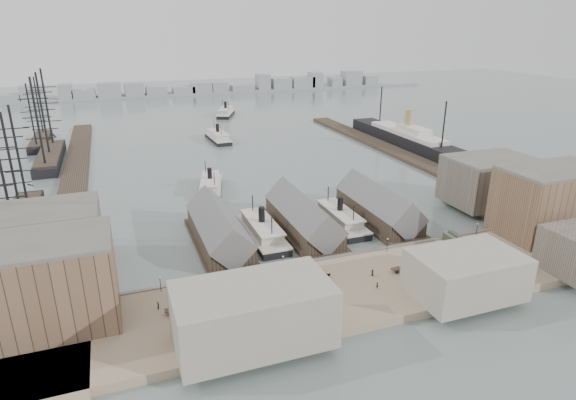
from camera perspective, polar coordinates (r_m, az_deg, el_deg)
name	(u,v)px	position (r m, az deg, el deg)	size (l,w,h in m)	color
ground	(326,256)	(134.04, 4.48, -6.59)	(900.00, 900.00, 0.00)	slate
quay	(360,288)	(117.98, 8.58, -10.23)	(180.00, 30.00, 2.00)	gray
seawall	(334,260)	(129.35, 5.45, -7.10)	(180.00, 1.20, 2.30)	#59544C
west_wharf	(75,176)	(217.25, -23.93, 2.56)	(10.00, 220.00, 1.60)	#2D231C
east_wharf	(394,151)	(243.92, 12.46, 5.65)	(10.00, 180.00, 1.60)	#2D231C
ferry_shed_west	(219,230)	(139.24, -8.21, -3.57)	(14.00, 42.00, 12.60)	#2D231C
ferry_shed_center	(303,218)	(146.17, 1.78, -2.17)	(14.00, 42.00, 12.60)	#2D231C
ferry_shed_east	(378,208)	(157.15, 10.61, -0.88)	(14.00, 42.00, 12.60)	#2D231C
warehouse_west_front	(31,287)	(109.82, -28.12, -9.10)	(32.00, 18.00, 18.00)	brown
warehouse_west_back	(47,237)	(137.60, -26.62, -3.96)	(26.00, 20.00, 14.00)	#60564C
warehouse_east_front	(551,202)	(159.22, 28.70, -0.21)	(30.00, 18.00, 19.00)	brown
warehouse_east_back	(489,181)	(178.73, 22.72, 2.11)	(28.00, 20.00, 15.00)	#60564C
street_bldg_center	(466,274)	(117.09, 20.32, -8.26)	(24.00, 16.00, 10.00)	gray
street_bldg_west	(253,314)	(94.88, -4.14, -13.34)	(30.00, 16.00, 12.00)	gray
lamp_post_far_w	(160,281)	(115.70, -14.92, -9.27)	(0.44, 0.44, 3.92)	black
lamp_post_near_w	(283,260)	(121.03, -0.60, -7.14)	(0.44, 0.44, 3.92)	black
lamp_post_near_e	(387,242)	(133.08, 11.70, -4.93)	(0.44, 0.44, 3.92)	black
lamp_post_far_e	(477,227)	(150.24, 21.52, -2.99)	(0.44, 0.44, 3.92)	black
far_shore	(167,91)	(448.63, -14.18, 12.45)	(500.00, 40.00, 15.72)	gray
ferry_docked_west	(262,231)	(143.25, -3.10, -3.63)	(8.78, 29.28, 10.46)	black
ferry_docked_east	(340,218)	(153.00, 6.14, -2.16)	(8.38, 27.95, 9.98)	black
ferry_open_near	(210,185)	(186.00, -9.19, 1.77)	(14.11, 27.73, 9.50)	black
ferry_open_mid	(218,137)	(265.65, -8.30, 7.43)	(9.69, 28.10, 9.90)	black
ferry_open_far	(226,112)	(339.39, -7.39, 10.27)	(18.99, 29.96, 10.30)	black
sailing_ship_near	(18,224)	(168.84, -29.33, -2.48)	(8.69, 59.87, 35.73)	black
sailing_ship_mid	(50,156)	(248.21, -26.38, 4.74)	(9.80, 56.62, 40.29)	black
sailing_ship_far	(40,140)	(285.98, -27.28, 6.32)	(8.13, 45.18, 33.43)	black
ocean_steamer	(407,138)	(258.96, 13.96, 7.12)	(13.07, 95.53, 19.11)	black
tram	(458,245)	(138.57, 19.52, -5.01)	(3.32, 11.13, 3.92)	black
horse_cart_left	(180,309)	(108.09, -12.67, -12.48)	(4.69, 1.53, 1.70)	black
horse_cart_center	(325,277)	(117.91, 4.43, -9.07)	(4.63, 3.56, 1.48)	black
horse_cart_right	(403,269)	(124.49, 13.53, -7.91)	(4.76, 2.15, 1.63)	black
pedestrian_0	(158,306)	(110.29, -15.13, -11.99)	(0.63, 0.46, 1.72)	black
pedestrian_1	(174,328)	(102.45, -13.40, -14.58)	(0.80, 0.62, 1.64)	black
pedestrian_2	(236,287)	(114.09, -6.17, -10.17)	(1.10, 0.63, 1.70)	black
pedestrian_3	(308,292)	(111.44, 2.39, -10.86)	(0.99, 0.41, 1.69)	black
pedestrian_4	(372,273)	(121.04, 9.97, -8.48)	(0.81, 0.53, 1.67)	black
pedestrian_5	(377,285)	(115.88, 10.53, -9.91)	(0.61, 0.44, 1.66)	black
pedestrian_6	(419,256)	(131.69, 15.27, -6.42)	(0.86, 0.67, 1.77)	black
pedestrian_7	(486,275)	(127.92, 22.45, -8.18)	(1.06, 0.61, 1.64)	black
pedestrian_8	(473,239)	(146.22, 21.06, -4.37)	(0.97, 0.40, 1.66)	black
pedestrian_9	(553,248)	(150.00, 28.89, -4.98)	(0.87, 0.56, 1.78)	black
pedestrian_10	(269,281)	(115.96, -2.26, -9.53)	(0.60, 0.44, 1.65)	black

